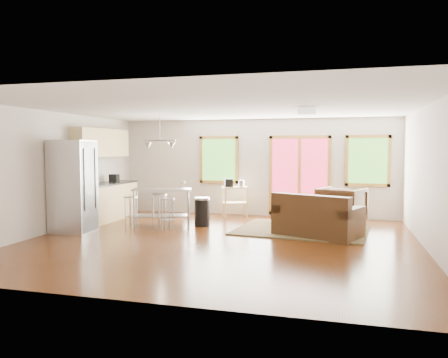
% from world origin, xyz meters
% --- Properties ---
extents(floor, '(7.50, 7.00, 0.02)m').
position_xyz_m(floor, '(0.00, 0.00, -0.01)').
color(floor, '#361807').
rests_on(floor, ground).
extents(ceiling, '(7.50, 7.00, 0.02)m').
position_xyz_m(ceiling, '(0.00, 0.00, 2.61)').
color(ceiling, silver).
rests_on(ceiling, ground).
extents(back_wall, '(7.50, 0.02, 2.60)m').
position_xyz_m(back_wall, '(0.00, 3.51, 1.30)').
color(back_wall, beige).
rests_on(back_wall, ground).
extents(left_wall, '(0.02, 7.00, 2.60)m').
position_xyz_m(left_wall, '(-3.76, 0.00, 1.30)').
color(left_wall, beige).
rests_on(left_wall, ground).
extents(right_wall, '(0.02, 7.00, 2.60)m').
position_xyz_m(right_wall, '(3.76, 0.00, 1.30)').
color(right_wall, beige).
rests_on(right_wall, ground).
extents(front_wall, '(7.50, 0.02, 2.60)m').
position_xyz_m(front_wall, '(0.00, -3.51, 1.30)').
color(front_wall, beige).
rests_on(front_wall, ground).
extents(window_left, '(1.10, 0.05, 1.30)m').
position_xyz_m(window_left, '(-1.00, 3.46, 1.50)').
color(window_left, '#305C1F').
rests_on(window_left, back_wall).
extents(french_doors, '(1.60, 0.05, 2.10)m').
position_xyz_m(french_doors, '(1.20, 3.46, 1.10)').
color(french_doors, '#BE2946').
rests_on(french_doors, back_wall).
extents(window_right, '(1.10, 0.05, 1.30)m').
position_xyz_m(window_right, '(2.90, 3.46, 1.50)').
color(window_right, '#305C1F').
rests_on(window_right, back_wall).
extents(rug, '(3.00, 2.44, 0.03)m').
position_xyz_m(rug, '(1.44, 1.54, 0.01)').
color(rug, '#385130').
rests_on(rug, floor).
extents(loveseat, '(1.91, 1.52, 0.89)m').
position_xyz_m(loveseat, '(1.79, 0.97, 0.35)').
color(loveseat, '#311F0F').
rests_on(loveseat, floor).
extents(coffee_table, '(1.02, 0.83, 0.36)m').
position_xyz_m(coffee_table, '(1.98, 1.76, 0.31)').
color(coffee_table, '#36210F').
rests_on(coffee_table, floor).
extents(armchair, '(1.22, 1.19, 0.99)m').
position_xyz_m(armchair, '(2.28, 2.56, 0.49)').
color(armchair, '#311F0F').
rests_on(armchair, floor).
extents(ottoman, '(0.65, 0.65, 0.37)m').
position_xyz_m(ottoman, '(1.02, 2.29, 0.18)').
color(ottoman, '#311F0F').
rests_on(ottoman, floor).
extents(vase, '(0.27, 0.27, 0.35)m').
position_xyz_m(vase, '(1.58, 2.03, 0.53)').
color(vase, silver).
rests_on(vase, coffee_table).
extents(book, '(0.22, 0.09, 0.30)m').
position_xyz_m(book, '(2.30, 1.79, 0.55)').
color(book, maroon).
rests_on(book, coffee_table).
extents(cabinets, '(0.64, 2.24, 2.30)m').
position_xyz_m(cabinets, '(-3.49, 1.70, 0.93)').
color(cabinets, tan).
rests_on(cabinets, floor).
extents(refrigerator, '(0.87, 0.83, 1.99)m').
position_xyz_m(refrigerator, '(-3.34, 0.14, 0.99)').
color(refrigerator, '#B7BABC').
rests_on(refrigerator, floor).
extents(island, '(1.47, 0.93, 0.87)m').
position_xyz_m(island, '(-1.81, 1.38, 0.60)').
color(island, '#B7BABC').
rests_on(island, floor).
extents(cup, '(0.13, 0.10, 0.13)m').
position_xyz_m(cup, '(-1.35, 1.55, 1.01)').
color(cup, silver).
rests_on(cup, island).
extents(bar_stool_a, '(0.42, 0.42, 0.68)m').
position_xyz_m(bar_stool_a, '(-2.56, 1.26, 0.51)').
color(bar_stool_a, '#B7BABC').
rests_on(bar_stool_a, floor).
extents(bar_stool_b, '(0.47, 0.47, 0.77)m').
position_xyz_m(bar_stool_b, '(-1.78, 1.15, 0.58)').
color(bar_stool_b, '#B7BABC').
rests_on(bar_stool_b, floor).
extents(bar_stool_c, '(0.34, 0.34, 0.71)m').
position_xyz_m(bar_stool_c, '(-1.47, 0.89, 0.53)').
color(bar_stool_c, '#B7BABC').
rests_on(bar_stool_c, floor).
extents(trash_can, '(0.47, 0.47, 0.67)m').
position_xyz_m(trash_can, '(-0.86, 1.53, 0.34)').
color(trash_can, black).
rests_on(trash_can, floor).
extents(kitchen_cart, '(0.78, 0.66, 1.01)m').
position_xyz_m(kitchen_cart, '(-0.45, 3.01, 0.69)').
color(kitchen_cart, tan).
rests_on(kitchen_cart, floor).
extents(ceiling_flush, '(0.35, 0.35, 0.12)m').
position_xyz_m(ceiling_flush, '(1.60, 0.60, 2.53)').
color(ceiling_flush, white).
rests_on(ceiling_flush, ceiling).
extents(pendant_light, '(0.80, 0.18, 0.79)m').
position_xyz_m(pendant_light, '(-1.90, 1.50, 1.90)').
color(pendant_light, gray).
rests_on(pendant_light, ceiling).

